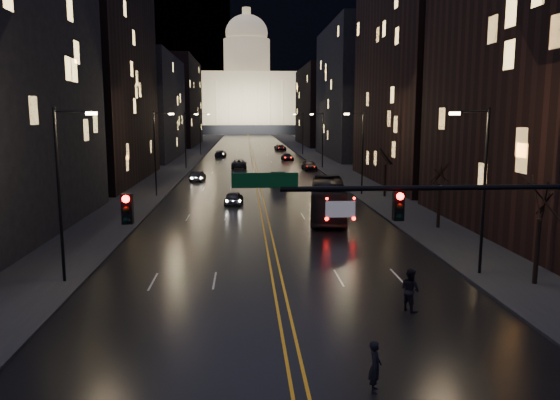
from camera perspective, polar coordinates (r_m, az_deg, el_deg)
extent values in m
plane|color=black|center=(19.87, 1.51, -16.86)|extent=(900.00, 900.00, 0.00)
cube|color=black|center=(148.08, -3.11, 5.55)|extent=(20.00, 320.00, 0.02)
cube|color=black|center=(148.58, -8.54, 5.51)|extent=(8.00, 320.00, 0.16)
cube|color=black|center=(148.89, 2.31, 5.60)|extent=(8.00, 320.00, 0.16)
cube|color=orange|center=(148.08, -3.11, 5.56)|extent=(0.62, 320.00, 0.01)
cube|color=black|center=(74.57, -19.24, 12.55)|extent=(12.00, 30.00, 28.00)
cube|color=black|center=(111.52, -13.92, 9.35)|extent=(12.00, 34.00, 20.00)
cube|color=black|center=(159.04, -10.90, 9.96)|extent=(12.00, 40.00, 24.00)
cube|color=black|center=(72.26, 15.25, 16.85)|extent=(12.00, 30.00, 38.00)
cube|color=black|center=(112.22, 8.06, 11.05)|extent=(12.00, 34.00, 26.00)
cube|color=black|center=(159.46, 4.49, 9.73)|extent=(12.00, 40.00, 22.00)
cube|color=black|center=(403.95, 2.31, 16.92)|extent=(520.00, 60.00, 130.00)
cube|color=black|center=(267.91, -3.42, 7.47)|extent=(90.00, 50.00, 4.00)
cube|color=#DEC180|center=(267.93, -3.45, 10.47)|extent=(80.00, 36.00, 24.00)
cylinder|color=#D3B988|center=(269.22, -3.49, 14.72)|extent=(22.00, 22.00, 16.00)
ellipsoid|color=#D3B988|center=(270.56, -3.51, 17.04)|extent=(20.00, 20.00, 17.00)
cylinder|color=#DEC180|center=(271.89, -3.53, 18.81)|extent=(4.00, 4.00, 6.00)
cylinder|color=black|center=(19.36, 18.02, 1.24)|extent=(12.00, 0.18, 0.18)
cube|color=black|center=(18.48, -15.66, -0.89)|extent=(0.35, 0.30, 1.00)
cube|color=black|center=(18.80, 12.26, -0.59)|extent=(0.35, 0.30, 1.00)
sphere|color=#FF0705|center=(18.25, -15.82, 0.10)|extent=(0.24, 0.24, 0.24)
sphere|color=#FF0705|center=(18.58, 12.45, 0.38)|extent=(0.24, 0.24, 0.24)
cube|color=#053F14|center=(17.96, -1.59, 2.07)|extent=(2.20, 0.06, 0.50)
cylinder|color=black|center=(30.85, 20.54, 0.63)|extent=(0.16, 0.16, 9.00)
cylinder|color=black|center=(30.21, 19.42, 8.72)|extent=(1.80, 0.10, 0.10)
cube|color=#FED798|center=(29.87, 17.80, 8.61)|extent=(0.50, 0.25, 0.15)
cylinder|color=black|center=(29.63, -22.06, 0.22)|extent=(0.16, 0.16, 9.00)
cylinder|color=black|center=(29.07, -20.85, 8.65)|extent=(1.80, 0.10, 0.10)
cube|color=#FED798|center=(28.82, -19.11, 8.55)|extent=(0.50, 0.25, 0.15)
cylinder|color=black|center=(59.34, 8.62, 4.81)|extent=(0.16, 0.16, 9.00)
cylinder|color=black|center=(59.01, 7.85, 8.98)|extent=(1.80, 0.10, 0.10)
cube|color=#FED798|center=(58.83, 6.98, 8.90)|extent=(0.50, 0.25, 0.15)
cylinder|color=black|center=(58.71, -12.93, 4.64)|extent=(0.16, 0.16, 9.00)
cylinder|color=black|center=(58.43, -12.19, 8.87)|extent=(1.80, 0.10, 0.10)
cube|color=#FED798|center=(58.31, -11.30, 8.80)|extent=(0.50, 0.25, 0.15)
cylinder|color=black|center=(88.83, 4.48, 6.21)|extent=(0.16, 0.16, 9.00)
cylinder|color=black|center=(88.61, 3.93, 8.99)|extent=(1.80, 0.10, 0.10)
cube|color=#FED798|center=(88.49, 3.35, 8.93)|extent=(0.50, 0.25, 0.15)
cylinder|color=black|center=(88.41, -9.86, 6.09)|extent=(0.16, 0.16, 9.00)
cylinder|color=black|center=(88.22, -9.35, 8.90)|extent=(1.80, 0.10, 0.10)
cube|color=#FED798|center=(88.14, -8.75, 8.85)|extent=(0.50, 0.25, 0.15)
cylinder|color=black|center=(118.57, 2.40, 6.90)|extent=(0.16, 0.16, 9.00)
cylinder|color=black|center=(118.41, 1.98, 8.98)|extent=(1.80, 0.10, 0.10)
cube|color=#FED798|center=(118.32, 1.54, 8.93)|extent=(0.50, 0.25, 0.15)
cylinder|color=black|center=(118.26, -8.33, 6.81)|extent=(0.16, 0.16, 9.00)
cylinder|color=black|center=(118.12, -7.94, 8.90)|extent=(1.80, 0.10, 0.10)
cube|color=#FED798|center=(118.06, -7.50, 8.86)|extent=(0.50, 0.25, 0.15)
cylinder|color=black|center=(30.48, 25.24, -5.02)|extent=(0.24, 0.24, 3.50)
cylinder|color=black|center=(42.99, 16.26, -0.67)|extent=(0.24, 0.24, 3.50)
cylinder|color=black|center=(58.13, 10.90, 1.94)|extent=(0.24, 0.24, 3.50)
imported|color=black|center=(45.96, 5.03, 0.07)|extent=(4.24, 11.75, 3.20)
imported|color=black|center=(52.94, -4.87, 0.22)|extent=(2.02, 4.09, 1.34)
imported|color=black|center=(72.00, -8.59, 2.46)|extent=(1.93, 4.25, 1.35)
imported|color=black|center=(89.16, -4.30, 3.80)|extent=(2.49, 5.35, 1.48)
imported|color=black|center=(113.72, -6.24, 4.86)|extent=(2.47, 5.14, 1.44)
imported|color=black|center=(67.55, -0.18, 2.25)|extent=(1.84, 4.96, 1.62)
imported|color=black|center=(85.83, 3.08, 3.66)|extent=(2.27, 4.86, 1.61)
imported|color=black|center=(103.76, 0.77, 4.50)|extent=(2.38, 4.78, 1.33)
imported|color=black|center=(133.68, 0.04, 5.51)|extent=(2.81, 5.38, 1.45)
imported|color=black|center=(18.09, 9.91, -16.78)|extent=(0.54, 0.69, 1.67)
imported|color=black|center=(25.15, 13.44, -9.11)|extent=(0.90, 1.07, 1.93)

